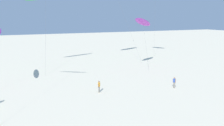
% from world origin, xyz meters
% --- Properties ---
extents(flying_kite_0, '(7.28, 7.09, 10.40)m').
position_xyz_m(flying_kite_0, '(17.91, 38.42, 9.14)').
color(flying_kite_0, purple).
rests_on(flying_kite_0, ground).
extents(person_mid_field, '(0.29, 0.49, 1.64)m').
position_xyz_m(person_mid_field, '(13.37, 22.83, 0.90)').
color(person_mid_field, slate).
rests_on(person_mid_field, ground).
extents(person_far_watcher, '(0.40, 0.37, 1.63)m').
position_xyz_m(person_far_watcher, '(2.68, 25.60, 0.90)').
color(person_far_watcher, slate).
rests_on(person_far_watcher, ground).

